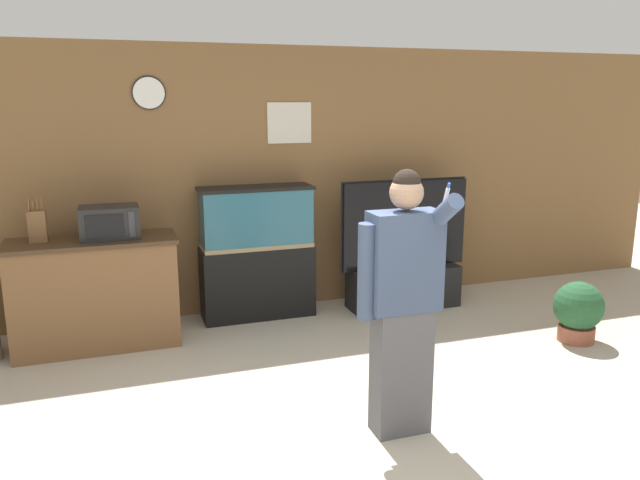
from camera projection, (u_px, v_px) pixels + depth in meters
name	position (u px, v px, depth m)	size (l,w,h in m)	color
ground_plane	(363.00, 479.00, 3.52)	(18.00, 18.00, 0.00)	#B2A893
wall_back_paneled	(242.00, 182.00, 6.10)	(10.00, 0.08, 2.60)	brown
counter_island	(96.00, 293.00, 5.31)	(1.38, 0.55, 0.95)	brown
microwave	(110.00, 222.00, 5.23)	(0.48, 0.34, 0.27)	black
knife_block	(37.00, 225.00, 5.08)	(0.14, 0.09, 0.37)	brown
aquarium_on_stand	(257.00, 253.00, 6.03)	(1.08, 0.37, 1.29)	black
tv_on_stand	(404.00, 271.00, 6.36)	(1.36, 0.40, 1.32)	black
person_standing	(402.00, 300.00, 3.85)	(0.53, 0.40, 1.70)	#515156
potted_plant	(578.00, 310.00, 5.47)	(0.43, 0.43, 0.54)	brown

